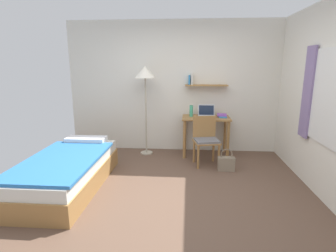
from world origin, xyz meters
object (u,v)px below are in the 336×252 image
object	(u,v)px
bed	(67,171)
handbag	(226,163)
desk	(206,125)
book_stack	(222,116)
standing_lamp	(145,77)
desk_chair	(206,138)
laptop	(206,113)
water_bottle	(191,111)

from	to	relation	value
bed	handbag	xyz separation A→B (m)	(2.39, 0.81, -0.11)
desk	book_stack	world-z (taller)	book_stack
bed	standing_lamp	distance (m)	2.23
desk	desk_chair	size ratio (longest dim) A/B	1.06
laptop	handbag	world-z (taller)	laptop
desk_chair	laptop	world-z (taller)	laptop
book_stack	handbag	bearing A→B (deg)	-89.80
standing_lamp	book_stack	distance (m)	1.65
bed	standing_lamp	size ratio (longest dim) A/B	1.16
desk	desk_chair	xyz separation A→B (m)	(-0.03, -0.49, -0.12)
desk	desk_chair	bearing A→B (deg)	-93.02
standing_lamp	handbag	xyz separation A→B (m)	(1.48, -0.77, -1.39)
handbag	laptop	bearing A→B (deg)	109.48
water_bottle	book_stack	xyz separation A→B (m)	(0.59, -0.00, -0.08)
laptop	water_bottle	xyz separation A→B (m)	(-0.30, -0.04, 0.05)
water_bottle	book_stack	size ratio (longest dim) A/B	0.92
book_stack	standing_lamp	bearing A→B (deg)	-178.47
desk	handbag	size ratio (longest dim) A/B	2.39
bed	water_bottle	distance (m)	2.50
book_stack	handbag	size ratio (longest dim) A/B	0.63
standing_lamp	bed	bearing A→B (deg)	-119.91
book_stack	water_bottle	bearing A→B (deg)	179.96
bed	handbag	size ratio (longest dim) A/B	5.27
laptop	book_stack	bearing A→B (deg)	-7.97
laptop	bed	bearing A→B (deg)	-141.49
standing_lamp	laptop	world-z (taller)	standing_lamp
desk_chair	handbag	size ratio (longest dim) A/B	2.25
desk_chair	laptop	xyz separation A→B (m)	(0.04, 0.57, 0.34)
water_bottle	handbag	world-z (taller)	water_bottle
book_stack	laptop	bearing A→B (deg)	172.03
standing_lamp	desk_chair	bearing A→B (deg)	-22.95
desk_chair	water_bottle	bearing A→B (deg)	116.41
bed	water_bottle	bearing A→B (deg)	42.10
bed	standing_lamp	bearing A→B (deg)	60.09
laptop	desk	bearing A→B (deg)	-97.32
standing_lamp	handbag	size ratio (longest dim) A/B	4.53
desk_chair	water_bottle	size ratio (longest dim) A/B	3.87
book_stack	bed	bearing A→B (deg)	-145.84
bed	book_stack	distance (m)	2.94
desk	handbag	xyz separation A→B (m)	(0.31, -0.78, -0.47)
bed	desk	distance (m)	2.64
bed	standing_lamp	xyz separation A→B (m)	(0.91, 1.58, 1.28)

